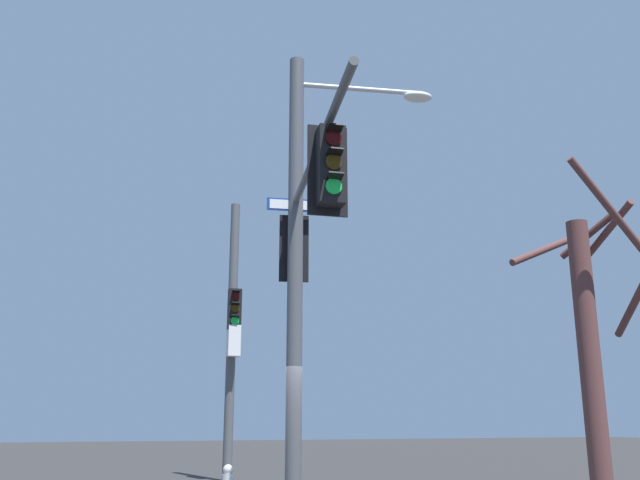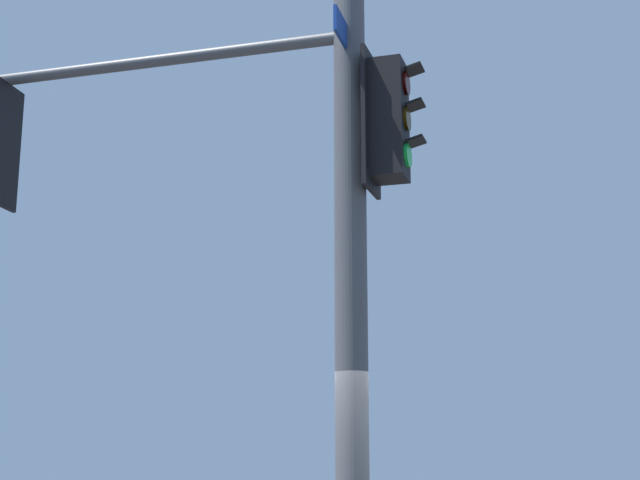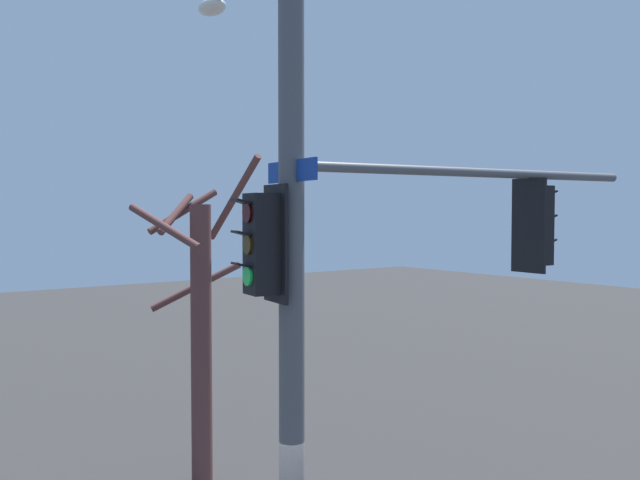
{
  "view_description": "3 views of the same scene",
  "coord_description": "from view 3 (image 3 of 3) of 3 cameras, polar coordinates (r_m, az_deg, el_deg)",
  "views": [
    {
      "loc": [
        -2.88,
        -12.53,
        1.6
      ],
      "look_at": [
        0.56,
        -1.06,
        4.73
      ],
      "focal_mm": 38.41,
      "sensor_mm": 36.0,
      "label": 1
    },
    {
      "loc": [
        8.28,
        0.49,
        1.81
      ],
      "look_at": [
        0.53,
        -0.72,
        3.6
      ],
      "focal_mm": 52.83,
      "sensor_mm": 36.0,
      "label": 2
    },
    {
      "loc": [
        -5.91,
        3.7,
        5.07
      ],
      "look_at": [
        0.11,
        -0.78,
        4.76
      ],
      "focal_mm": 37.63,
      "sensor_mm": 36.0,
      "label": 3
    }
  ],
  "objects": [
    {
      "name": "main_signal_pole_assembly",
      "position": [
        7.86,
        1.27,
        -0.05
      ],
      "size": [
        3.57,
        6.06,
        8.6
      ],
      "rotation": [
        0.0,
        0.0,
        4.58
      ],
      "color": "#4C4F54",
      "rests_on": "ground"
    },
    {
      "name": "bare_tree_behind_pole",
      "position": [
        12.87,
        -10.16,
        -7.04
      ],
      "size": [
        2.32,
        2.33,
        6.17
      ],
      "color": "brown",
      "rests_on": "ground"
    }
  ]
}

